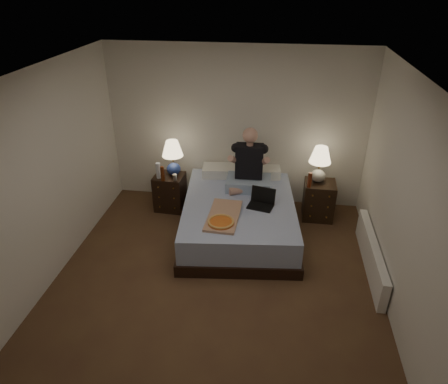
# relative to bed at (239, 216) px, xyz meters

# --- Properties ---
(floor) EXTENTS (4.00, 4.50, 0.00)m
(floor) POSITION_rel_bed_xyz_m (-0.17, -1.27, -0.26)
(floor) COLOR brown
(floor) RESTS_ON ground
(ceiling) EXTENTS (4.00, 4.50, 0.00)m
(ceiling) POSITION_rel_bed_xyz_m (-0.17, -1.27, 2.24)
(ceiling) COLOR white
(ceiling) RESTS_ON ground
(wall_back) EXTENTS (4.00, 0.00, 2.50)m
(wall_back) POSITION_rel_bed_xyz_m (-0.17, 0.98, 0.99)
(wall_back) COLOR silver
(wall_back) RESTS_ON ground
(wall_left) EXTENTS (0.00, 4.50, 2.50)m
(wall_left) POSITION_rel_bed_xyz_m (-2.17, -1.27, 0.99)
(wall_left) COLOR silver
(wall_left) RESTS_ON ground
(wall_right) EXTENTS (0.00, 4.50, 2.50)m
(wall_right) POSITION_rel_bed_xyz_m (1.83, -1.27, 0.99)
(wall_right) COLOR silver
(wall_right) RESTS_ON ground
(bed) EXTENTS (1.75, 2.21, 0.52)m
(bed) POSITION_rel_bed_xyz_m (0.00, 0.00, 0.00)
(bed) COLOR #5B73B7
(bed) RESTS_ON floor
(nightstand_left) EXTENTS (0.47, 0.43, 0.58)m
(nightstand_left) POSITION_rel_bed_xyz_m (-1.16, 0.51, 0.03)
(nightstand_left) COLOR black
(nightstand_left) RESTS_ON floor
(nightstand_right) EXTENTS (0.46, 0.41, 0.59)m
(nightstand_right) POSITION_rel_bed_xyz_m (1.17, 0.56, 0.04)
(nightstand_right) COLOR black
(nightstand_right) RESTS_ON floor
(lamp_left) EXTENTS (0.38, 0.38, 0.56)m
(lamp_left) POSITION_rel_bed_xyz_m (-1.09, 0.57, 0.61)
(lamp_left) COLOR navy
(lamp_left) RESTS_ON nightstand_left
(lamp_right) EXTENTS (0.40, 0.40, 0.56)m
(lamp_right) POSITION_rel_bed_xyz_m (1.12, 0.61, 0.62)
(lamp_right) COLOR #96978F
(lamp_right) RESTS_ON nightstand_right
(water_bottle) EXTENTS (0.07, 0.07, 0.25)m
(water_bottle) POSITION_rel_bed_xyz_m (-1.29, 0.41, 0.45)
(water_bottle) COLOR white
(water_bottle) RESTS_ON nightstand_left
(soda_can) EXTENTS (0.07, 0.07, 0.10)m
(soda_can) POSITION_rel_bed_xyz_m (-1.03, 0.37, 0.38)
(soda_can) COLOR #B7B8B3
(soda_can) RESTS_ON nightstand_left
(beer_bottle_left) EXTENTS (0.06, 0.06, 0.23)m
(beer_bottle_left) POSITION_rel_bed_xyz_m (-1.20, 0.34, 0.44)
(beer_bottle_left) COLOR #51210B
(beer_bottle_left) RESTS_ON nightstand_left
(beer_bottle_right) EXTENTS (0.06, 0.06, 0.23)m
(beer_bottle_right) POSITION_rel_bed_xyz_m (0.98, 0.42, 0.45)
(beer_bottle_right) COLOR #62220E
(beer_bottle_right) RESTS_ON nightstand_right
(person) EXTENTS (0.67, 0.54, 0.93)m
(person) POSITION_rel_bed_xyz_m (0.09, 0.41, 0.72)
(person) COLOR black
(person) RESTS_ON bed
(laptop) EXTENTS (0.40, 0.35, 0.24)m
(laptop) POSITION_rel_bed_xyz_m (0.31, -0.12, 0.38)
(laptop) COLOR black
(laptop) RESTS_ON bed
(pizza_box) EXTENTS (0.43, 0.78, 0.08)m
(pizza_box) POSITION_rel_bed_xyz_m (-0.17, -0.65, 0.30)
(pizza_box) COLOR tan
(pizza_box) RESTS_ON bed
(radiator) EXTENTS (0.10, 1.60, 0.40)m
(radiator) POSITION_rel_bed_xyz_m (1.76, -0.60, -0.06)
(radiator) COLOR white
(radiator) RESTS_ON floor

